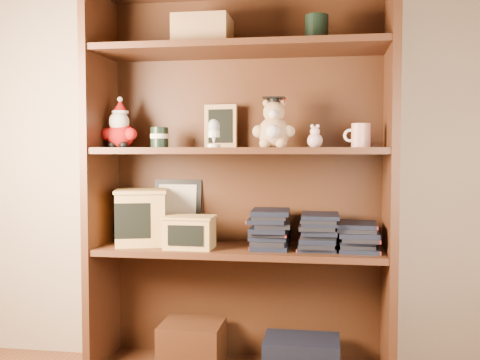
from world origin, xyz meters
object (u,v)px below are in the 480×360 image
Objects in this scene: grad_teddy_bear at (274,128)px; teacher_mug at (360,135)px; bookcase at (241,189)px; treats_box at (141,217)px.

grad_teddy_bear is 0.34m from teacher_mug.
bookcase is 15.32× the size of teacher_mug.
teacher_mug is at bearing -6.10° from bookcase.
bookcase is 0.52m from teacher_mug.
bookcase is at bearing 7.14° from treats_box.
bookcase is 0.43m from treats_box.
bookcase reaches higher than treats_box.
bookcase is 7.85× the size of grad_teddy_bear.
grad_teddy_bear reaches higher than teacher_mug.
grad_teddy_bear is 0.79× the size of treats_box.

